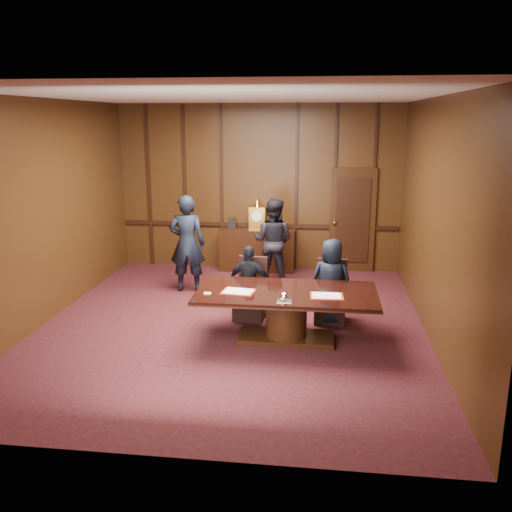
% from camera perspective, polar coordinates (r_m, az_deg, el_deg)
% --- Properties ---
extents(room, '(7.00, 7.04, 3.50)m').
position_cam_1_polar(room, '(8.32, -2.01, 4.17)').
color(room, black).
rests_on(room, ground).
extents(sideboard, '(1.60, 0.45, 1.54)m').
position_cam_1_polar(sideboard, '(11.62, 0.14, 0.83)').
color(sideboard, black).
rests_on(sideboard, ground).
extents(conference_table, '(2.62, 1.32, 0.76)m').
position_cam_1_polar(conference_table, '(7.93, 3.22, -5.43)').
color(conference_table, black).
rests_on(conference_table, ground).
extents(folder_left, '(0.50, 0.38, 0.02)m').
position_cam_1_polar(folder_left, '(7.80, -1.87, -3.75)').
color(folder_left, '#B22510').
rests_on(folder_left, conference_table).
extents(folder_right, '(0.48, 0.35, 0.02)m').
position_cam_1_polar(folder_right, '(7.67, 7.45, -4.19)').
color(folder_right, '#B22510').
rests_on(folder_right, conference_table).
extents(inkstand, '(0.20, 0.14, 0.12)m').
position_cam_1_polar(inkstand, '(7.41, 3.01, -4.38)').
color(inkstand, white).
rests_on(inkstand, conference_table).
extents(notepad, '(0.10, 0.07, 0.01)m').
position_cam_1_polar(notepad, '(7.76, -5.13, -3.93)').
color(notepad, '#F1D375').
rests_on(notepad, conference_table).
extents(chair_left, '(0.53, 0.53, 0.99)m').
position_cam_1_polar(chair_left, '(8.89, -0.58, -4.70)').
color(chair_left, black).
rests_on(chair_left, ground).
extents(chair_right, '(0.51, 0.51, 0.99)m').
position_cam_1_polar(chair_right, '(8.82, 7.84, -4.99)').
color(chair_right, black).
rests_on(chair_right, ground).
extents(signatory_left, '(0.75, 0.38, 1.23)m').
position_cam_1_polar(signatory_left, '(8.72, -0.67, -2.87)').
color(signatory_left, black).
rests_on(signatory_left, ground).
extents(signatory_right, '(0.76, 0.60, 1.38)m').
position_cam_1_polar(signatory_right, '(8.63, 7.92, -2.68)').
color(signatory_right, black).
rests_on(signatory_right, ground).
extents(witness_left, '(0.70, 0.49, 1.83)m').
position_cam_1_polar(witness_left, '(10.20, -7.26, 1.31)').
color(witness_left, black).
rests_on(witness_left, ground).
extents(witness_right, '(0.95, 0.82, 1.69)m').
position_cam_1_polar(witness_right, '(10.64, 1.79, 1.56)').
color(witness_right, black).
rests_on(witness_right, ground).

